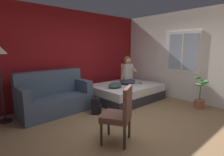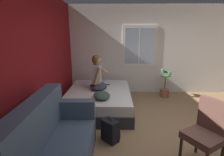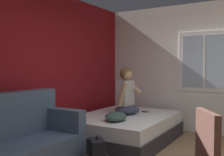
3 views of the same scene
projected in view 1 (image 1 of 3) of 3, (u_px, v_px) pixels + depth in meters
ground_plane at (137, 127)px, 3.57m from camera, size 40.00×40.00×0.00m
wall_back_accent at (71, 57)px, 5.26m from camera, size 10.12×0.16×2.70m
wall_side_with_window at (197, 57)px, 5.08m from camera, size 0.19×6.45×2.70m
bed at (125, 92)px, 5.49m from camera, size 2.07×1.60×0.48m
couch at (54, 97)px, 4.35m from camera, size 1.72×0.86×1.04m
side_chair at (120, 113)px, 2.92m from camera, size 0.63×0.63×0.98m
person_seated at (127, 73)px, 5.50m from camera, size 0.55×0.48×0.88m
backpack at (96, 105)px, 4.34m from camera, size 0.35×0.35×0.46m
throw_pillow at (115, 85)px, 5.00m from camera, size 0.56×0.48×0.14m
cell_phone at (140, 83)px, 5.64m from camera, size 0.11×0.16×0.01m
potted_plant at (200, 97)px, 4.66m from camera, size 0.39×0.37×0.85m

